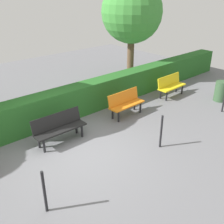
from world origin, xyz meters
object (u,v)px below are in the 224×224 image
trash_bin (221,91)px  bench_black (59,127)px  tree_near (132,12)px  bench_orange (126,102)px  bench_yellow (171,85)px

trash_bin → bench_black: bearing=-13.7°
tree_near → trash_bin: 5.18m
bench_black → tree_near: tree_near is taller
bench_orange → tree_near: (-3.03, -2.81, 2.61)m
trash_bin → bench_orange: bearing=-22.7°
bench_yellow → tree_near: bearing=-98.7°
bench_yellow → bench_black: 5.36m
bench_yellow → bench_orange: (2.67, 0.07, 0.00)m
bench_black → tree_near: bearing=-153.5°
bench_yellow → tree_near: (-0.37, -2.74, 2.61)m
bench_yellow → tree_near: 3.80m
bench_orange → tree_near: bearing=-138.4°
bench_black → trash_bin: bench_black is taller
bench_black → trash_bin: size_ratio=1.96×
tree_near → trash_bin: tree_near is taller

